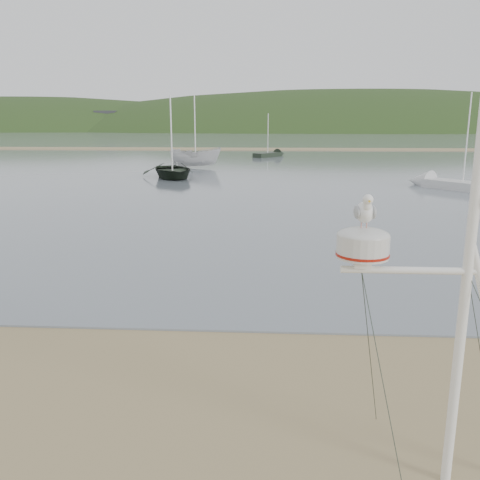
# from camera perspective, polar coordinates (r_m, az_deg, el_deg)

# --- Properties ---
(ground) EXTENTS (560.00, 560.00, 0.00)m
(ground) POSITION_cam_1_polar(r_m,az_deg,el_deg) (7.17, -18.13, -22.39)
(ground) COLOR #8C7751
(ground) RESTS_ON ground
(water) EXTENTS (560.00, 256.00, 0.04)m
(water) POSITION_cam_1_polar(r_m,az_deg,el_deg) (137.46, 2.46, 11.52)
(water) COLOR slate
(water) RESTS_ON ground
(sandbar) EXTENTS (560.00, 7.00, 0.07)m
(sandbar) POSITION_cam_1_polar(r_m,az_deg,el_deg) (75.52, 1.62, 10.17)
(sandbar) COLOR #8C7751
(sandbar) RESTS_ON water
(hill_ridge) EXTENTS (620.00, 180.00, 80.00)m
(hill_ridge) POSITION_cam_1_polar(r_m,az_deg,el_deg) (242.09, 7.28, 7.48)
(hill_ridge) COLOR #203616
(hill_ridge) RESTS_ON ground
(far_cottages) EXTENTS (294.40, 6.30, 8.00)m
(far_cottages) POSITION_cam_1_polar(r_m,az_deg,el_deg) (201.38, 3.68, 13.17)
(far_cottages) COLOR beige
(far_cottages) RESTS_ON ground
(mast_rig) EXTENTS (2.39, 2.55, 5.39)m
(mast_rig) POSITION_cam_1_polar(r_m,az_deg,el_deg) (6.26, 22.67, -14.41)
(mast_rig) COLOR white
(mast_rig) RESTS_ON ground
(boat_dark) EXTENTS (3.99, 2.46, 5.39)m
(boat_dark) POSITION_cam_1_polar(r_m,az_deg,el_deg) (37.42, -7.70, 11.02)
(boat_dark) COLOR black
(boat_dark) RESTS_ON water
(boat_white) EXTENTS (1.85, 1.81, 4.62)m
(boat_white) POSITION_cam_1_polar(r_m,az_deg,el_deg) (45.81, -5.05, 10.99)
(boat_white) COLOR silver
(boat_white) RESTS_ON water
(sailboat_white_near) EXTENTS (5.09, 5.76, 6.19)m
(sailboat_white_near) POSITION_cam_1_polar(r_m,az_deg,el_deg) (34.37, 21.50, 5.97)
(sailboat_white_near) COLOR silver
(sailboat_white_near) RESTS_ON ground
(sailboat_dark_mid) EXTENTS (4.20, 4.92, 5.26)m
(sailboat_dark_mid) POSITION_cam_1_polar(r_m,az_deg,el_deg) (60.28, 3.84, 9.59)
(sailboat_dark_mid) COLOR black
(sailboat_dark_mid) RESTS_ON ground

